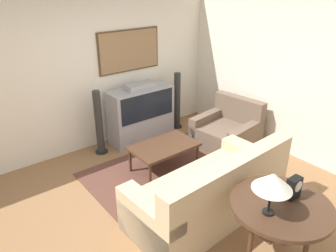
# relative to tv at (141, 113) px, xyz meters

# --- Properties ---
(ground_plane) EXTENTS (12.00, 12.00, 0.00)m
(ground_plane) POSITION_rel_tv_xyz_m (-0.91, -1.78, -0.51)
(ground_plane) COLOR #8E6642
(wall_back) EXTENTS (12.00, 0.10, 2.70)m
(wall_back) POSITION_rel_tv_xyz_m (-0.90, 0.35, 0.84)
(wall_back) COLOR silver
(wall_back) RESTS_ON ground_plane
(wall_right) EXTENTS (0.06, 12.00, 2.70)m
(wall_right) POSITION_rel_tv_xyz_m (1.72, -1.78, 0.84)
(wall_right) COLOR silver
(wall_right) RESTS_ON ground_plane
(area_rug) EXTENTS (2.38, 1.66, 0.01)m
(area_rug) POSITION_rel_tv_xyz_m (-0.36, -1.20, -0.51)
(area_rug) COLOR brown
(area_rug) RESTS_ON ground_plane
(tv) EXTENTS (1.20, 0.47, 1.09)m
(tv) POSITION_rel_tv_xyz_m (0.00, 0.00, 0.00)
(tv) COLOR #9E9EA3
(tv) RESTS_ON ground_plane
(couch) EXTENTS (2.14, 1.05, 0.94)m
(couch) POSITION_rel_tv_xyz_m (-0.51, -2.34, -0.19)
(couch) COLOR #CCB289
(couch) RESTS_ON ground_plane
(armchair) EXTENTS (1.05, 1.09, 0.83)m
(armchair) POSITION_rel_tv_xyz_m (1.09, -1.16, -0.25)
(armchair) COLOR brown
(armchair) RESTS_ON ground_plane
(coffee_table) EXTENTS (1.02, 0.64, 0.44)m
(coffee_table) POSITION_rel_tv_xyz_m (-0.32, -1.12, -0.12)
(coffee_table) COLOR #472D1E
(coffee_table) RESTS_ON ground_plane
(console_table) EXTENTS (1.02, 1.02, 0.77)m
(console_table) POSITION_rel_tv_xyz_m (-0.52, -3.32, 0.19)
(console_table) COLOR #472D1E
(console_table) RESTS_ON ground_plane
(table_lamp) EXTENTS (0.37, 0.37, 0.45)m
(table_lamp) POSITION_rel_tv_xyz_m (-0.75, -3.32, 0.62)
(table_lamp) COLOR black
(table_lamp) RESTS_ON console_table
(mantel_clock) EXTENTS (0.16, 0.10, 0.23)m
(mantel_clock) POSITION_rel_tv_xyz_m (-0.35, -3.32, 0.38)
(mantel_clock) COLOR black
(mantel_clock) RESTS_ON console_table
(speaker_tower_left) EXTENTS (0.22, 0.22, 1.13)m
(speaker_tower_left) POSITION_rel_tv_xyz_m (-0.86, -0.01, 0.03)
(speaker_tower_left) COLOR black
(speaker_tower_left) RESTS_ON ground_plane
(speaker_tower_right) EXTENTS (0.22, 0.22, 1.13)m
(speaker_tower_right) POSITION_rel_tv_xyz_m (0.86, -0.01, 0.03)
(speaker_tower_right) COLOR black
(speaker_tower_right) RESTS_ON ground_plane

